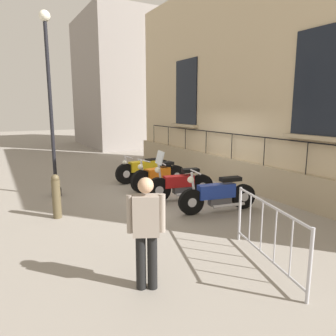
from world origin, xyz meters
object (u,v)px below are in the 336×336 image
at_px(motorcycle_orange, 159,176).
at_px(motorcycle_red, 180,185).
at_px(lamppost, 50,103).
at_px(crowd_barrier, 268,233).
at_px(pedestrian_standing, 146,228).
at_px(bollard, 56,196).
at_px(motorcycle_blue, 218,195).
at_px(motorcycle_yellow, 145,169).

distance_m(motorcycle_orange, motorcycle_red, 1.30).
relative_size(motorcycle_orange, lamppost, 0.40).
bearing_deg(crowd_barrier, motorcycle_orange, -97.79).
bearing_deg(motorcycle_orange, lamppost, -14.41).
distance_m(crowd_barrier, pedestrian_standing, 2.04).
bearing_deg(pedestrian_standing, lamppost, -87.38).
height_order(crowd_barrier, pedestrian_standing, pedestrian_standing).
bearing_deg(lamppost, bollard, 80.87).
xyz_separation_m(motorcycle_red, pedestrian_standing, (2.68, 3.58, 0.48)).
bearing_deg(crowd_barrier, motorcycle_blue, -110.89).
bearing_deg(motorcycle_blue, motorcycle_red, -77.83).
bearing_deg(crowd_barrier, motorcycle_red, -100.12).
distance_m(motorcycle_orange, lamppost, 3.77).
bearing_deg(motorcycle_blue, crowd_barrier, 69.11).
xyz_separation_m(motorcycle_red, bollard, (3.25, -0.10, 0.09)).
height_order(motorcycle_yellow, motorcycle_orange, motorcycle_orange).
relative_size(motorcycle_yellow, motorcycle_blue, 1.05).
height_order(lamppost, crowd_barrier, lamppost).
height_order(motorcycle_yellow, motorcycle_red, motorcycle_red).
bearing_deg(pedestrian_standing, bollard, -81.12).
bearing_deg(pedestrian_standing, crowd_barrier, 170.47).
height_order(motorcycle_blue, crowd_barrier, motorcycle_blue).
distance_m(motorcycle_yellow, lamppost, 3.77).
bearing_deg(lamppost, motorcycle_orange, 165.59).
bearing_deg(motorcycle_blue, bollard, -21.93).
relative_size(motorcycle_red, lamppost, 0.39).
xyz_separation_m(motorcycle_yellow, motorcycle_orange, (0.07, 1.20, -0.02)).
xyz_separation_m(lamppost, pedestrian_standing, (-0.26, 5.64, -1.73)).
distance_m(motorcycle_orange, bollard, 3.49).
xyz_separation_m(motorcycle_orange, motorcycle_red, (0.02, 1.30, 0.01)).
bearing_deg(motorcycle_red, motorcycle_orange, -90.69).
height_order(motorcycle_yellow, motorcycle_blue, motorcycle_blue).
bearing_deg(pedestrian_standing, motorcycle_orange, -118.91).
height_order(motorcycle_orange, crowd_barrier, crowd_barrier).
relative_size(motorcycle_red, crowd_barrier, 0.94).
height_order(motorcycle_red, crowd_barrier, motorcycle_red).
distance_m(bollard, pedestrian_standing, 3.74).
relative_size(motorcycle_yellow, motorcycle_orange, 1.07).
bearing_deg(motorcycle_orange, motorcycle_blue, 95.88).
distance_m(motorcycle_blue, bollard, 3.82).
bearing_deg(motorcycle_yellow, motorcycle_orange, 86.67).
bearing_deg(motorcycle_orange, crowd_barrier, 82.21).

